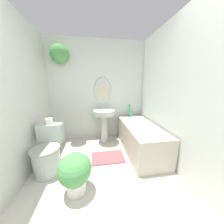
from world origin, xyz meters
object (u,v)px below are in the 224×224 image
(toilet, at_px, (48,153))
(bathtub, at_px, (140,137))
(potted_plant, at_px, (75,171))
(toilet_paper_roll, at_px, (49,121))
(shampoo_bottle, at_px, (129,110))
(pedestal_sink, at_px, (104,119))

(toilet, height_order, bathtub, toilet)
(potted_plant, relative_size, toilet_paper_roll, 4.99)
(toilet, relative_size, shampoo_bottle, 3.01)
(toilet, xyz_separation_m, potted_plant, (0.49, -0.47, 0.01))
(pedestal_sink, distance_m, potted_plant, 1.40)
(bathtub, bearing_deg, toilet_paper_roll, -175.88)
(shampoo_bottle, bearing_deg, potted_plant, -128.99)
(toilet, height_order, potted_plant, toilet)
(bathtub, xyz_separation_m, potted_plant, (-1.19, -0.81, 0.01))
(toilet, relative_size, bathtub, 0.50)
(bathtub, height_order, shampoo_bottle, shampoo_bottle)
(bathtub, bearing_deg, shampoo_bottle, 94.84)
(shampoo_bottle, xyz_separation_m, potted_plant, (-1.14, -1.41, -0.45))
(pedestal_sink, height_order, bathtub, pedestal_sink)
(toilet, bearing_deg, shampoo_bottle, 29.83)
(toilet, bearing_deg, toilet_paper_roll, 90.00)
(potted_plant, bearing_deg, pedestal_sink, 69.27)
(shampoo_bottle, bearing_deg, pedestal_sink, -169.86)
(bathtub, xyz_separation_m, shampoo_bottle, (-0.05, 0.60, 0.46))
(toilet, height_order, pedestal_sink, pedestal_sink)
(toilet, xyz_separation_m, shampoo_bottle, (1.63, 0.93, 0.46))
(pedestal_sink, bearing_deg, shampoo_bottle, 10.14)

